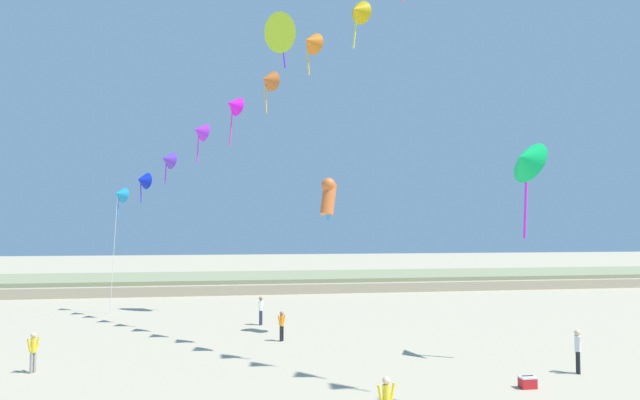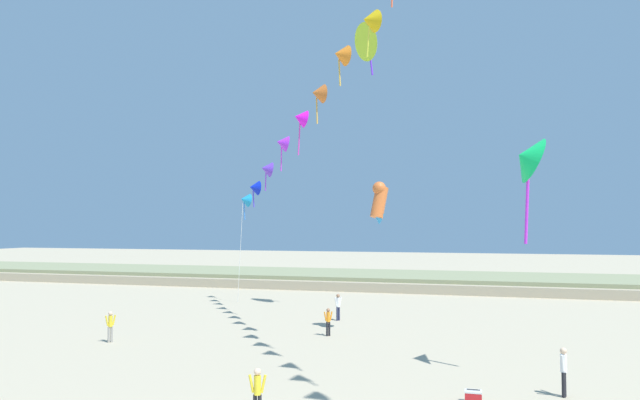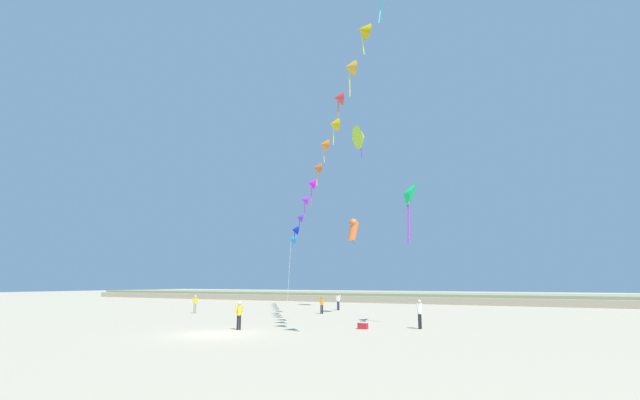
{
  "view_description": "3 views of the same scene",
  "coord_description": "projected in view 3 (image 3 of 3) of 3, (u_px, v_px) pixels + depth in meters",
  "views": [
    {
      "loc": [
        -4.85,
        -13.19,
        5.73
      ],
      "look_at": [
        -0.94,
        9.62,
        6.94
      ],
      "focal_mm": 32.0,
      "sensor_mm": 36.0,
      "label": 1
    },
    {
      "loc": [
        6.45,
        -14.33,
        6.04
      ],
      "look_at": [
        -1.09,
        12.2,
        7.33
      ],
      "focal_mm": 32.0,
      "sensor_mm": 36.0,
      "label": 2
    },
    {
      "loc": [
        15.9,
        -18.95,
        2.78
      ],
      "look_at": [
        1.08,
        10.31,
        9.1
      ],
      "focal_mm": 24.0,
      "sensor_mm": 36.0,
      "label": 3
    }
  ],
  "objects": [
    {
      "name": "ground_plane",
      "position": [
        216.0,
        334.0,
        23.13
      ],
      "size": [
        240.0,
        240.0,
        0.0
      ],
      "primitive_type": "plane",
      "color": "tan"
    },
    {
      "name": "beach_cooler",
      "position": [
        363.0,
        325.0,
        25.86
      ],
      "size": [
        0.58,
        0.41,
        0.46
      ],
      "color": "red",
      "rests_on": "ground"
    },
    {
      "name": "large_kite_mid_trail",
      "position": [
        361.0,
        137.0,
        48.55
      ],
      "size": [
        2.95,
        2.97,
        3.82
      ],
      "color": "#C2E92B"
    },
    {
      "name": "dune_ridge",
      "position": [
        418.0,
        297.0,
        61.76
      ],
      "size": [
        120.0,
        13.45,
        1.23
      ],
      "color": "tan",
      "rests_on": "ground"
    },
    {
      "name": "person_mid_center",
      "position": [
        239.0,
        313.0,
        25.51
      ],
      "size": [
        0.58,
        0.22,
        1.65
      ],
      "color": "black",
      "rests_on": "ground"
    },
    {
      "name": "person_far_left",
      "position": [
        338.0,
        300.0,
        43.28
      ],
      "size": [
        0.39,
        0.55,
        1.7
      ],
      "color": "#282D4C",
      "rests_on": "ground"
    },
    {
      "name": "person_far_right",
      "position": [
        195.0,
        303.0,
        38.86
      ],
      "size": [
        0.42,
        0.48,
        1.61
      ],
      "color": "gray",
      "rests_on": "ground"
    },
    {
      "name": "large_kite_high_solo",
      "position": [
        353.0,
        230.0,
        39.51
      ],
      "size": [
        1.3,
        1.36,
        2.44
      ],
      "color": "orange"
    },
    {
      "name": "person_near_right",
      "position": [
        419.0,
        312.0,
        26.03
      ],
      "size": [
        0.27,
        0.6,
        1.74
      ],
      "color": "black",
      "rests_on": "ground"
    },
    {
      "name": "large_kite_low_lead",
      "position": [
        408.0,
        195.0,
        29.69
      ],
      "size": [
        1.73,
        2.17,
        4.45
      ],
      "color": "#14E262"
    },
    {
      "name": "person_near_left",
      "position": [
        322.0,
        304.0,
        38.41
      ],
      "size": [
        0.46,
        0.39,
        1.53
      ],
      "color": "black",
      "rests_on": "ground"
    },
    {
      "name": "kite_banner_string",
      "position": [
        332.0,
        125.0,
        36.45
      ],
      "size": [
        27.88,
        32.59,
        24.39
      ],
      "color": "#1A8BC7"
    }
  ]
}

